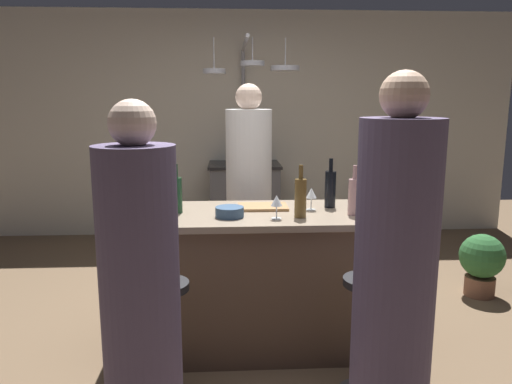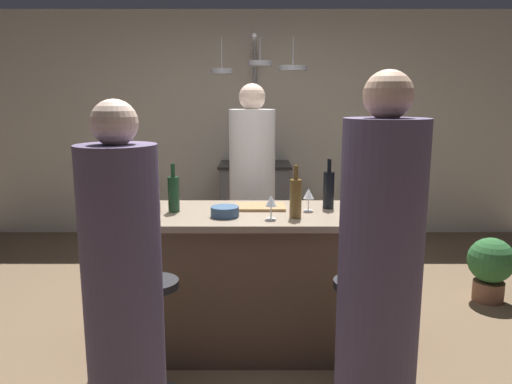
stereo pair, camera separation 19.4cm
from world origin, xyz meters
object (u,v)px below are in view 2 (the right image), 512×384
object	(u,v)px
wine_bottle_dark	(331,189)
chef	(254,200)
cutting_board	(262,207)
wine_glass_near_right_guest	(311,195)
wine_glass_near_left_guest	(273,202)
guest_left	(126,300)
pepper_mill	(151,191)
bar_stool_right	(358,335)
wine_bottle_amber	(298,198)
wine_bottle_green	(176,193)
mixing_bowl_blue	(227,212)
guest_right	(381,284)
wine_glass_by_chef	(373,188)
mixing_bowl_wooden	(145,208)
wine_bottle_rose	(353,197)
stove_range	(257,202)
bar_stool_left	(158,335)
potted_plant	(493,266)

from	to	relation	value
wine_bottle_dark	chef	bearing A→B (deg)	124.26
cutting_board	wine_glass_near_right_guest	xyz separation A→B (m)	(0.30, -0.08, 0.10)
cutting_board	wine_glass_near_left_guest	world-z (taller)	wine_glass_near_left_guest
chef	guest_left	xyz separation A→B (m)	(-0.54, -1.87, -0.05)
guest_left	pepper_mill	world-z (taller)	guest_left
bar_stool_right	wine_bottle_amber	xyz separation A→B (m)	(-0.29, 0.46, 0.65)
wine_bottle_green	mixing_bowl_blue	bearing A→B (deg)	-22.37
guest_right	wine_bottle_dark	xyz separation A→B (m)	(-0.07, 1.08, 0.23)
wine_bottle_dark	wine_bottle_amber	size ratio (longest dim) A/B	1.02
cutting_board	wine_glass_by_chef	xyz separation A→B (m)	(0.75, 0.16, 0.10)
pepper_mill	mixing_bowl_blue	xyz separation A→B (m)	(0.51, -0.27, -0.07)
wine_bottle_amber	mixing_bowl_wooden	bearing A→B (deg)	172.96
wine_bottle_dark	wine_glass_near_left_guest	world-z (taller)	wine_bottle_dark
cutting_board	wine_bottle_rose	world-z (taller)	wine_bottle_rose
cutting_board	mixing_bowl_wooden	distance (m)	0.75
cutting_board	wine_bottle_green	bearing A→B (deg)	-170.09
stove_range	bar_stool_right	world-z (taller)	stove_range
bar_stool_left	mixing_bowl_blue	size ratio (longest dim) A/B	3.94
wine_bottle_rose	pepper_mill	bearing A→B (deg)	168.82
stove_range	mixing_bowl_wooden	distance (m)	2.63
chef	bar_stool_left	bearing A→B (deg)	-108.83
bar_stool_left	wine_glass_near_left_guest	distance (m)	0.98
wine_glass_by_chef	pepper_mill	bearing A→B (deg)	-175.18
stove_range	wine_bottle_amber	size ratio (longest dim) A/B	2.80
mixing_bowl_blue	mixing_bowl_wooden	world-z (taller)	mixing_bowl_wooden
guest_right	wine_glass_near_right_guest	bearing A→B (deg)	101.90
wine_glass_near_right_guest	potted_plant	bearing A→B (deg)	23.93
potted_plant	wine_glass_by_chef	world-z (taller)	wine_glass_by_chef
guest_right	wine_glass_near_right_guest	xyz separation A→B (m)	(-0.21, 1.00, 0.21)
pepper_mill	guest_right	bearing A→B (deg)	-41.76
wine_bottle_green	mixing_bowl_wooden	bearing A→B (deg)	-164.30
wine_glass_near_left_guest	mixing_bowl_blue	distance (m)	0.30
stove_range	wine_bottle_green	world-z (taller)	wine_bottle_green
potted_plant	wine_glass_by_chef	distance (m)	1.37
wine_bottle_green	wine_glass_by_chef	size ratio (longest dim) A/B	2.10
guest_left	guest_right	size ratio (longest dim) A/B	0.93
cutting_board	wine_glass_near_left_guest	distance (m)	0.32
wine_bottle_amber	mixing_bowl_wooden	size ratio (longest dim) A/B	1.49
bar_stool_right	wine_glass_near_right_guest	distance (m)	0.92
bar_stool_left	wine_bottle_green	distance (m)	0.90
pepper_mill	wine_bottle_green	distance (m)	0.23
potted_plant	wine_bottle_amber	size ratio (longest dim) A/B	1.63
bar_stool_left	wine_bottle_rose	distance (m)	1.38
stove_range	wine_bottle_rose	xyz separation A→B (m)	(0.59, -2.56, 0.57)
potted_plant	wine_bottle_green	bearing A→B (deg)	-163.71
chef	wine_bottle_amber	xyz separation A→B (m)	(0.27, -1.00, 0.23)
mixing_bowl_blue	guest_right	bearing A→B (deg)	-49.04
wine_glass_near_right_guest	wine_glass_near_left_guest	xyz separation A→B (m)	(-0.24, -0.22, 0.00)
stove_range	wine_glass_by_chef	size ratio (longest dim) A/B	6.10
guest_right	wine_bottle_amber	size ratio (longest dim) A/B	5.41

